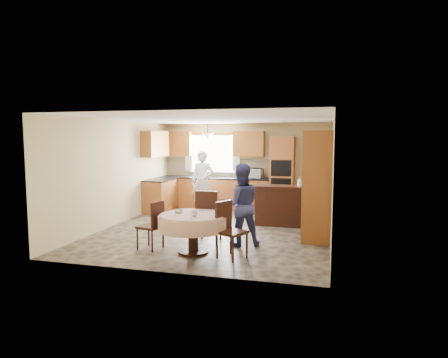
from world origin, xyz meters
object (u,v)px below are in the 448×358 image
(oven_tower, at_px, (282,174))
(chair_left, at_px, (153,223))
(dining_table, at_px, (193,223))
(chair_right, at_px, (228,227))
(sideboard, at_px, (281,207))
(person_sink, at_px, (202,182))
(person_dining, at_px, (241,205))
(chair_back, at_px, (208,214))
(cupboard, at_px, (318,185))

(oven_tower, height_order, chair_left, oven_tower)
(dining_table, distance_m, chair_right, 0.70)
(sideboard, height_order, chair_right, chair_right)
(dining_table, relative_size, person_sink, 0.73)
(sideboard, distance_m, chair_right, 2.88)
(person_dining, bearing_deg, dining_table, 21.87)
(person_sink, bearing_deg, chair_back, -70.46)
(chair_left, distance_m, chair_right, 1.49)
(chair_left, bearing_deg, sideboard, 154.64)
(oven_tower, xyz_separation_m, cupboard, (1.07, -2.89, 0.06))
(chair_back, xyz_separation_m, person_dining, (0.66, 0.03, 0.21))
(oven_tower, relative_size, chair_left, 2.32)
(cupboard, distance_m, chair_right, 2.37)
(sideboard, xyz_separation_m, dining_table, (-1.26, -2.72, 0.11))
(chair_back, bearing_deg, dining_table, 81.26)
(sideboard, xyz_separation_m, chair_back, (-1.20, -2.01, 0.14))
(dining_table, height_order, chair_left, chair_left)
(sideboard, bearing_deg, oven_tower, 96.08)
(dining_table, bearing_deg, chair_right, -8.27)
(chair_back, bearing_deg, oven_tower, -108.36)
(sideboard, height_order, chair_back, chair_back)
(person_dining, bearing_deg, person_sink, -83.32)
(person_dining, bearing_deg, sideboard, -129.09)
(chair_right, bearing_deg, chair_back, 64.88)
(oven_tower, distance_m, person_sink, 2.28)
(dining_table, xyz_separation_m, chair_left, (-0.79, 0.02, -0.05))
(chair_left, distance_m, person_sink, 3.70)
(dining_table, bearing_deg, chair_left, 178.30)
(cupboard, relative_size, person_dining, 1.40)
(chair_left, relative_size, chair_right, 0.92)
(sideboard, relative_size, cupboard, 0.56)
(chair_left, xyz_separation_m, chair_right, (1.48, -0.12, 0.04))
(chair_left, bearing_deg, dining_table, 100.29)
(chair_back, distance_m, person_sink, 3.20)
(dining_table, distance_m, chair_back, 0.71)
(dining_table, bearing_deg, sideboard, 65.07)
(sideboard, xyz_separation_m, person_sink, (-2.29, 0.99, 0.42))
(oven_tower, height_order, cupboard, cupboard)
(chair_back, xyz_separation_m, person_sink, (-1.09, 3.00, 0.28))
(oven_tower, distance_m, chair_left, 4.95)
(person_sink, bearing_deg, oven_tower, 22.30)
(oven_tower, relative_size, cupboard, 0.95)
(cupboard, xyz_separation_m, person_dining, (-1.42, -0.96, -0.32))
(chair_left, bearing_deg, person_dining, 127.16)
(oven_tower, relative_size, dining_table, 1.69)
(person_sink, bearing_deg, sideboard, -23.70)
(cupboard, distance_m, person_dining, 1.74)
(chair_right, bearing_deg, chair_left, 112.19)
(oven_tower, relative_size, person_dining, 1.33)
(chair_left, bearing_deg, chair_right, 97.22)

